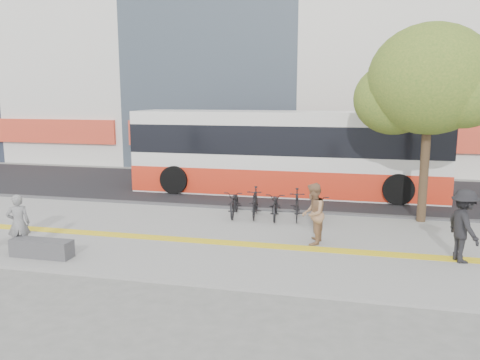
% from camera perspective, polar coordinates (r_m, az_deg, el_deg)
% --- Properties ---
extents(ground, '(120.00, 120.00, 0.00)m').
position_cam_1_polar(ground, '(13.13, -9.80, -8.44)').
color(ground, '#62625D').
rests_on(ground, ground).
extents(sidewalk, '(40.00, 7.00, 0.08)m').
position_cam_1_polar(sidewalk, '(14.44, -7.47, -6.49)').
color(sidewalk, gray).
rests_on(sidewalk, ground).
extents(tactile_strip, '(40.00, 0.45, 0.01)m').
position_cam_1_polar(tactile_strip, '(13.98, -8.21, -6.87)').
color(tactile_strip, yellow).
rests_on(tactile_strip, sidewalk).
extents(street, '(40.00, 8.00, 0.06)m').
position_cam_1_polar(street, '(21.42, -0.38, -0.99)').
color(street, black).
rests_on(street, ground).
extents(curb, '(40.00, 0.25, 0.14)m').
position_cam_1_polar(curb, '(17.64, -3.46, -3.28)').
color(curb, '#3A3A3D').
rests_on(curb, ground).
extents(bench, '(1.60, 0.45, 0.45)m').
position_cam_1_polar(bench, '(13.29, -22.38, -7.46)').
color(bench, '#3A3A3D').
rests_on(bench, sidewalk).
extents(street_tree, '(4.40, 3.80, 6.31)m').
position_cam_1_polar(street_tree, '(16.40, 21.41, 10.71)').
color(street_tree, '#322116').
rests_on(street_tree, sidewalk).
extents(bus, '(12.74, 3.02, 3.39)m').
position_cam_1_polar(bus, '(20.27, 5.40, 2.99)').
color(bus, silver).
rests_on(bus, street).
extents(bicycle_row, '(3.59, 1.77, 1.00)m').
position_cam_1_polar(bicycle_row, '(16.02, 4.25, -2.90)').
color(bicycle_row, black).
rests_on(bicycle_row, sidewalk).
extents(seated_woman, '(0.67, 0.62, 1.53)m').
position_cam_1_polar(seated_woman, '(13.79, -24.71, -4.68)').
color(seated_woman, black).
rests_on(seated_woman, sidewalk).
extents(pedestrian_tan, '(0.71, 0.87, 1.69)m').
position_cam_1_polar(pedestrian_tan, '(13.34, 8.61, -3.96)').
color(pedestrian_tan, '#976E4D').
rests_on(pedestrian_tan, sidewalk).
extents(pedestrian_dark, '(1.00, 1.32, 1.82)m').
position_cam_1_polar(pedestrian_dark, '(12.97, 24.92, -4.93)').
color(pedestrian_dark, black).
rests_on(pedestrian_dark, sidewalk).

